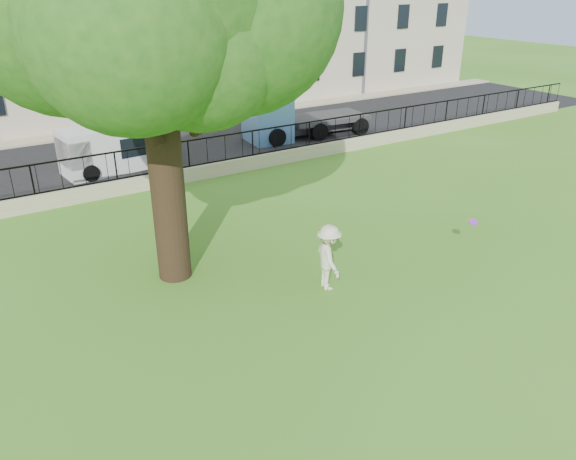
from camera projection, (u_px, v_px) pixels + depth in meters
ground at (383, 313)px, 14.18m from camera, size 120.00×120.00×0.00m
retaining_wall at (190, 174)px, 23.27m from camera, size 50.00×0.40×0.60m
iron_railing at (189, 154)px, 22.92m from camera, size 50.00×0.05×1.13m
street at (151, 153)px, 27.00m from camera, size 60.00×9.00×0.01m
sidewalk at (118, 130)px, 30.97m from camera, size 60.00×1.40×0.12m
man at (328, 257)px, 14.96m from camera, size 0.96×1.33×1.84m
frisbee at (473, 222)px, 16.20m from camera, size 0.32×0.32×0.12m
white_van at (117, 147)px, 24.45m from camera, size 4.81×2.27×1.95m
blue_truck at (306, 110)px, 29.44m from camera, size 6.68×2.92×2.72m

